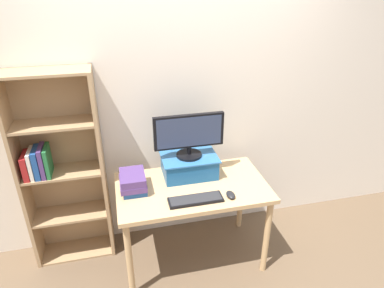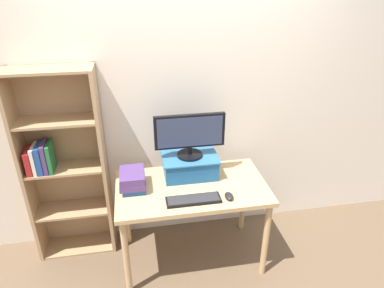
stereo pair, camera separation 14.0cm
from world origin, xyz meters
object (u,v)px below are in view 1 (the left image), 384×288
Objects in this scene: keyboard at (196,200)px; computer_monitor at (189,134)px; desk at (192,195)px; bookshelf_unit at (61,170)px; riser_box at (189,164)px; book_stack at (133,182)px; computer_mouse at (231,195)px.

computer_monitor is at bearing 84.27° from keyboard.
desk is 0.72× the size of bookshelf_unit.
keyboard is (-0.04, -0.38, -0.08)m from riser_box.
computer_monitor reaches higher than keyboard.
bookshelf_unit is 6.59× the size of book_stack.
computer_mouse is at bearing -59.02° from computer_monitor.
computer_monitor is 0.53m from keyboard.
computer_mouse is at bearing -20.08° from book_stack.
computer_mouse is 0.41× the size of book_stack.
computer_mouse is (0.25, -0.21, 0.11)m from desk.
book_stack is (-0.71, 0.26, 0.06)m from computer_mouse.
desk is 0.23m from keyboard.
keyboard is at bearing 178.01° from computer_mouse.
desk is 4.75× the size of book_stack.
keyboard is 0.51m from book_stack.
computer_monitor is (1.03, -0.16, 0.27)m from bookshelf_unit.
keyboard is (-0.02, -0.20, 0.10)m from desk.
bookshelf_unit reaches higher than keyboard.
riser_box is 0.39m from keyboard.
riser_box is (0.02, 0.18, 0.19)m from desk.
riser_box is 0.46m from computer_mouse.
riser_box is at bearing 15.46° from book_stack.
computer_monitor is 1.39× the size of keyboard.
computer_monitor reaches higher than book_stack.
riser_box reaches higher than keyboard.
computer_monitor is at bearing -90.00° from riser_box.
riser_box reaches higher than book_stack.
riser_box is 1.81× the size of book_stack.
keyboard is (-0.04, -0.38, -0.36)m from computer_monitor.
computer_monitor is at bearing 120.98° from computer_mouse.
book_stack is (0.56, -0.29, -0.02)m from bookshelf_unit.
riser_box is 0.28m from computer_monitor.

